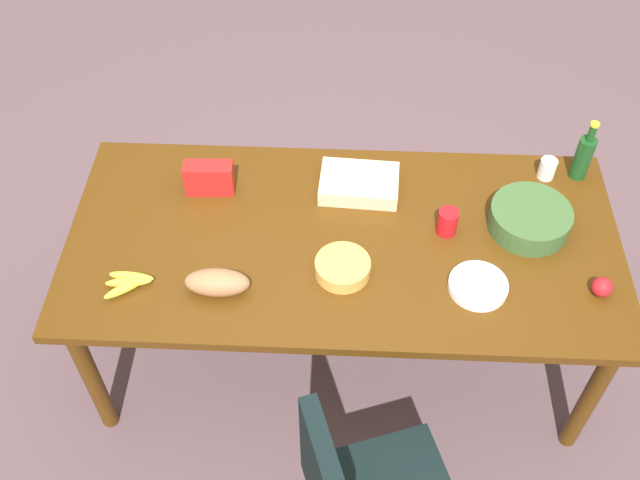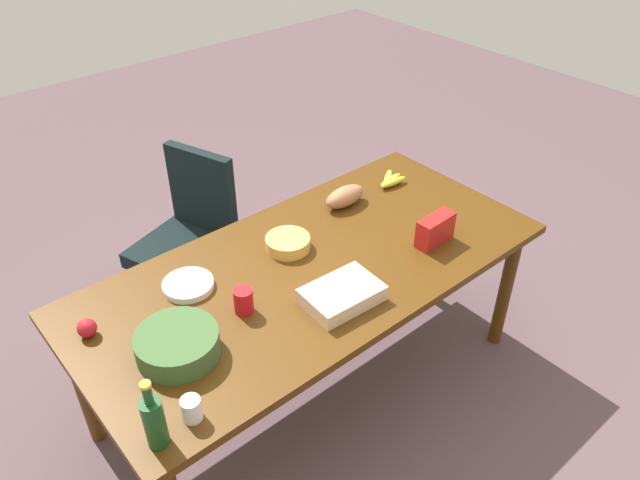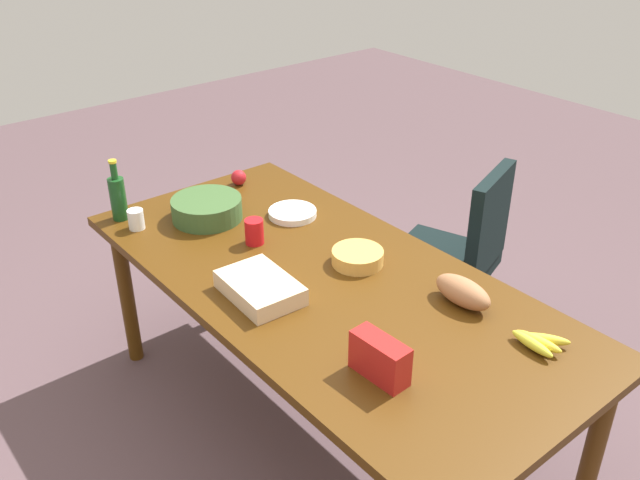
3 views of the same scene
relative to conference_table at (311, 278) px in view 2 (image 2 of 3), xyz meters
The scene contains 14 objects.
ground_plane 0.72m from the conference_table, ahead, with size 10.00×10.00×0.00m, color #5B4449.
conference_table is the anchor object (origin of this frame).
office_chair 1.01m from the conference_table, 97.90° to the left, with size 0.61×0.61×0.97m.
paper_plate_stack 0.56m from the conference_table, 156.03° to the left, with size 0.22×0.22×0.03m, color white.
paper_cup 0.93m from the conference_table, 155.56° to the right, with size 0.07×0.07×0.09m, color white.
salad_bowl 0.74m from the conference_table, behind, with size 0.32×0.32×0.10m, color #395B2D.
banana_bunch 0.84m from the conference_table, 18.99° to the left, with size 0.18×0.14×0.04m.
chip_bowl 0.20m from the conference_table, 88.40° to the left, with size 0.21×0.21×0.06m, color gold.
red_solo_cup 0.43m from the conference_table, behind, with size 0.08×0.08×0.11m, color red.
wine_bottle 1.07m from the conference_table, 157.94° to the right, with size 0.08×0.08×0.29m.
chip_bag_red 0.62m from the conference_table, 23.30° to the right, with size 0.20×0.08×0.14m, color red.
apple_red 0.98m from the conference_table, 166.62° to the left, with size 0.08×0.08×0.08m, color #B41A21.
sheet_cake 0.30m from the conference_table, 101.92° to the right, with size 0.32×0.22×0.07m, color beige.
bread_loaf 0.55m from the conference_table, 31.29° to the left, with size 0.24×0.11×0.10m, color #A26B45.
Camera 2 is at (-1.38, -1.68, 2.51)m, focal length 34.39 mm.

